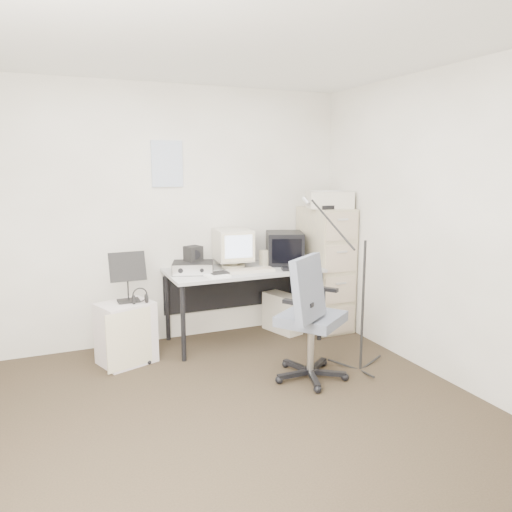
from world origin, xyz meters
name	(u,v)px	position (x,y,z in m)	size (l,w,h in m)	color
floor	(237,418)	(0.00, 0.00, -0.01)	(3.60, 3.60, 0.01)	#2D251A
ceiling	(235,38)	(0.00, 0.00, 2.50)	(3.60, 3.60, 0.01)	white
wall_back	(170,216)	(0.00, 1.80, 1.25)	(3.60, 0.02, 2.50)	white
wall_front	(432,316)	(0.00, -1.80, 1.25)	(3.60, 0.02, 2.50)	white
wall_right	(448,227)	(1.80, 0.00, 1.25)	(0.02, 3.60, 2.50)	white
wall_calendar	(167,164)	(-0.02, 1.79, 1.75)	(0.30, 0.02, 0.44)	white
filing_cabinet	(325,269)	(1.58, 1.48, 0.65)	(0.40, 0.60, 1.30)	tan
printer	(330,200)	(1.58, 1.43, 1.39)	(0.44, 0.30, 0.17)	beige
desk	(244,305)	(0.63, 1.45, 0.36)	(1.50, 0.70, 0.73)	#A8A8A8
crt_monitor	(233,248)	(0.57, 1.59, 0.92)	(0.34, 0.36, 0.38)	beige
crt_tv	(285,248)	(1.12, 1.54, 0.89)	(0.36, 0.38, 0.33)	black
desk_speaker	(265,258)	(0.90, 1.54, 0.81)	(0.08, 0.08, 0.15)	beige
keyboard	(250,270)	(0.64, 1.31, 0.74)	(0.45, 0.16, 0.03)	beige
mouse	(285,269)	(0.98, 1.23, 0.75)	(0.06, 0.11, 0.03)	black
radio_receiver	(193,268)	(0.12, 1.46, 0.78)	(0.38, 0.27, 0.11)	black
radio_speaker	(193,254)	(0.14, 1.51, 0.91)	(0.14, 0.13, 0.14)	black
papers	(215,275)	(0.28, 1.28, 0.74)	(0.20, 0.28, 0.02)	white
pc_tower	(282,313)	(1.10, 1.54, 0.20)	(0.19, 0.43, 0.40)	beige
office_chair	(311,316)	(0.79, 0.38, 0.53)	(0.61, 0.61, 1.06)	slate
side_cart	(126,333)	(-0.55, 1.32, 0.27)	(0.44, 0.35, 0.55)	silver
music_stand	(127,276)	(-0.51, 1.35, 0.78)	(0.31, 0.17, 0.46)	black
headphones	(140,298)	(-0.42, 1.26, 0.60)	(0.15, 0.15, 0.03)	black
mic_stand	(364,286)	(1.29, 0.37, 0.74)	(0.02, 0.02, 1.47)	black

